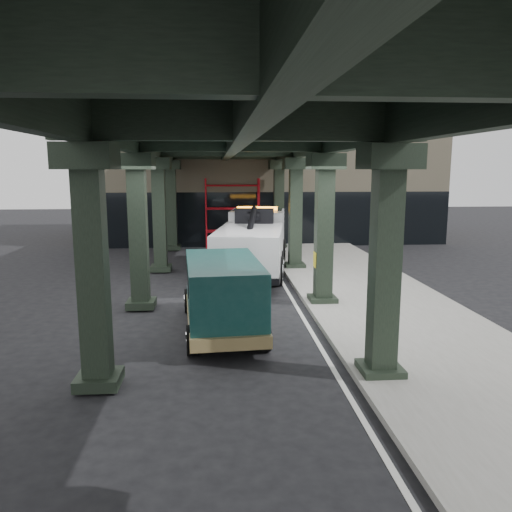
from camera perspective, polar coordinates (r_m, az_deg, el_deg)
name	(u,v)px	position (r m, az deg, el deg)	size (l,w,h in m)	color
ground	(249,325)	(14.76, -0.79, -7.89)	(90.00, 90.00, 0.00)	black
sidewalk	(377,302)	(17.48, 13.71, -5.08)	(5.00, 40.00, 0.15)	gray
lane_stripe	(296,305)	(16.84, 4.57, -5.63)	(0.12, 38.00, 0.01)	silver
viaduct	(232,138)	(16.06, -2.78, 13.29)	(7.40, 32.00, 6.40)	black
building	(259,177)	(34.15, 0.36, 9.03)	(22.00, 10.00, 8.00)	#C6B793
scaffolding	(232,212)	(28.78, -2.72, 5.09)	(3.08, 0.88, 4.00)	red
tow_truck	(254,241)	(21.84, -0.26, 1.77)	(3.76, 9.14, 2.92)	black
towed_van	(222,293)	(13.87, -3.87, -4.22)	(2.39, 5.30, 2.10)	#113F3C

